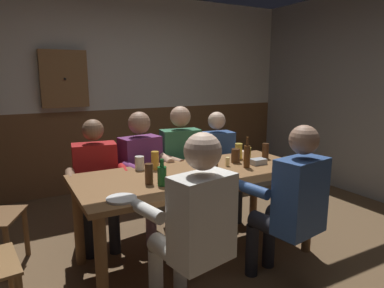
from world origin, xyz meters
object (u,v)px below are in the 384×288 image
(bottle_1, at_px, (247,156))
(pint_glass_0, at_px, (214,162))
(person_3, at_px, (219,160))
(table_candle, at_px, (228,162))
(pint_glass_2, at_px, (287,165))
(dining_table, at_px, (198,184))
(pint_glass_7, at_px, (239,151))
(person_1, at_px, (144,167))
(pint_glass_3, at_px, (265,151))
(wall_dart_cabinet, at_px, (64,79))
(pint_glass_5, at_px, (248,154))
(pint_glass_8, at_px, (236,156))
(bottle_0, at_px, (162,175))
(pint_glass_1, at_px, (149,174))
(person_4, at_px, (194,221))
(condiment_caddy, at_px, (258,162))
(pint_glass_6, at_px, (140,163))
(person_0, at_px, (96,177))
(pint_glass_4, at_px, (155,161))
(plate_0, at_px, (121,199))
(person_5, at_px, (291,201))
(person_2, at_px, (183,161))

(bottle_1, distance_m, pint_glass_0, 0.31)
(person_3, bearing_deg, table_candle, 69.88)
(pint_glass_0, height_order, pint_glass_2, pint_glass_0)
(dining_table, relative_size, pint_glass_7, 13.27)
(person_1, relative_size, pint_glass_0, 7.88)
(pint_glass_3, height_order, pint_glass_7, pint_glass_7)
(wall_dart_cabinet, bearing_deg, pint_glass_5, -56.84)
(dining_table, xyz_separation_m, pint_glass_8, (0.48, 0.13, 0.16))
(wall_dart_cabinet, bearing_deg, bottle_0, -82.96)
(pint_glass_5, relative_size, pint_glass_7, 0.84)
(pint_glass_3, bearing_deg, bottle_1, -153.51)
(pint_glass_1, height_order, wall_dart_cabinet, wall_dart_cabinet)
(pint_glass_2, bearing_deg, person_4, -162.36)
(pint_glass_5, bearing_deg, pint_glass_1, -167.97)
(table_candle, xyz_separation_m, pint_glass_0, (-0.18, -0.06, 0.04))
(condiment_caddy, distance_m, bottle_0, 1.03)
(condiment_caddy, bearing_deg, bottle_0, -171.72)
(person_4, relative_size, pint_glass_6, 10.66)
(bottle_1, bearing_deg, wall_dart_cabinet, 117.30)
(person_0, relative_size, pint_glass_4, 7.40)
(pint_glass_1, xyz_separation_m, pint_glass_5, (1.10, 0.23, -0.01))
(plate_0, relative_size, pint_glass_3, 1.34)
(table_candle, bearing_deg, pint_glass_4, 161.51)
(pint_glass_2, bearing_deg, plate_0, 178.82)
(person_1, height_order, pint_glass_3, person_1)
(pint_glass_2, distance_m, pint_glass_7, 0.59)
(person_0, height_order, bottle_1, person_0)
(person_4, xyz_separation_m, pint_glass_2, (1.08, 0.34, 0.14))
(person_4, xyz_separation_m, person_5, (0.80, -0.00, -0.01))
(table_candle, relative_size, pint_glass_8, 0.62)
(bottle_0, bearing_deg, pint_glass_2, -9.41)
(person_1, distance_m, condiment_caddy, 1.10)
(condiment_caddy, xyz_separation_m, pint_glass_0, (-0.46, 0.02, 0.05))
(table_candle, bearing_deg, pint_glass_5, 16.11)
(bottle_0, bearing_deg, pint_glass_0, 16.63)
(pint_glass_1, height_order, pint_glass_8, pint_glass_1)
(person_0, bearing_deg, person_4, 108.84)
(person_0, xyz_separation_m, bottle_1, (1.15, -0.75, 0.22))
(dining_table, relative_size, pint_glass_6, 17.02)
(table_candle, bearing_deg, wall_dart_cabinet, 116.07)
(pint_glass_0, distance_m, pint_glass_6, 0.64)
(condiment_caddy, relative_size, pint_glass_1, 0.89)
(person_2, bearing_deg, pint_glass_4, 48.55)
(person_0, xyz_separation_m, pint_glass_3, (1.51, -0.57, 0.19))
(bottle_0, bearing_deg, pint_glass_4, 73.80)
(pint_glass_1, height_order, pint_glass_4, pint_glass_4)
(dining_table, bearing_deg, person_4, -120.96)
(pint_glass_3, bearing_deg, pint_glass_2, -109.56)
(person_1, distance_m, pint_glass_6, 0.43)
(pint_glass_6, bearing_deg, pint_glass_4, -25.70)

